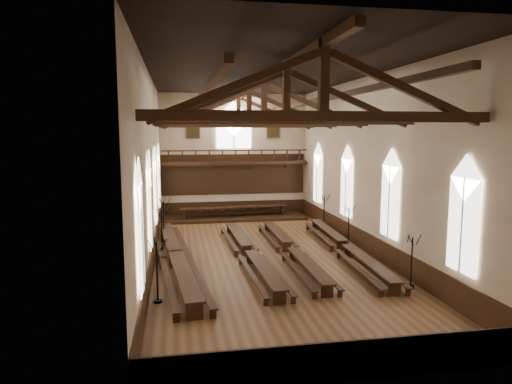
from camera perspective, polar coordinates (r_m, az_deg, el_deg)
The scene contains 21 objects.
ground at distance 25.64m, azimuth 0.96°, elevation -8.11°, with size 26.00×26.00×0.00m, color brown.
room_walls at distance 24.70m, azimuth 1.00°, elevation 6.48°, with size 26.00×26.00×26.00m.
wainscot_band at distance 25.48m, azimuth 0.97°, elevation -6.81°, with size 12.00×26.00×1.20m.
side_windows at distance 24.89m, azimuth 0.98°, elevation 0.21°, with size 11.85×19.80×4.50m.
end_window at distance 37.44m, azimuth -2.79°, elevation 7.99°, with size 2.80×0.12×3.80m.
minstrels_gallery at distance 37.32m, azimuth -2.71°, elevation 2.89°, with size 11.80×1.24×3.70m.
portraits at distance 37.44m, azimuth -2.79°, elevation 7.80°, with size 7.75×0.09×1.45m.
roof_trusses at distance 24.73m, azimuth 1.01°, elevation 10.55°, with size 11.70×25.70×2.80m.
refectory_row_a at distance 24.20m, azimuth -10.08°, elevation -7.71°, with size 2.37×15.16×0.82m.
refectory_row_b at distance 24.91m, azimuth -0.90°, elevation -7.39°, with size 1.57×13.84×0.69m.
refectory_row_c at distance 25.69m, azimuth 4.33°, elevation -6.97°, with size 1.42×13.65×0.67m.
refectory_row_d at distance 26.48m, azimuth 11.15°, elevation -6.59°, with size 1.80×14.07×0.71m.
dais at distance 36.56m, azimuth -2.77°, elevation -3.22°, with size 11.40×3.05×0.20m, color #371F10.
high_table at distance 36.42m, azimuth -2.78°, elevation -2.01°, with size 8.70×1.80×0.81m.
high_chairs at distance 37.27m, azimuth -2.94°, elevation -2.07°, with size 5.85×0.46×0.93m.
candelabrum_left_near at distance 19.28m, azimuth -12.22°, elevation -11.09°, with size 0.79×0.79×2.67m.
candelabrum_left_mid at distance 25.69m, azimuth -11.66°, elevation -6.27°, with size 0.82×0.84×2.81m.
candelabrum_left_far at distance 29.50m, azimuth -11.45°, elevation -4.51°, with size 0.74×0.85×2.76m.
candelabrum_right_near at distance 21.79m, azimuth 18.82°, elevation -9.35°, with size 0.71×0.71×2.41m.
candelabrum_right_mid at distance 28.40m, azimuth 11.48°, elevation -5.13°, with size 0.70×0.77×2.51m.
candelabrum_right_far at distance 32.70m, azimuth 8.49°, elevation -3.37°, with size 0.76×0.76×2.57m.
Camera 1 is at (-4.70, -24.24, 6.90)m, focal length 32.00 mm.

